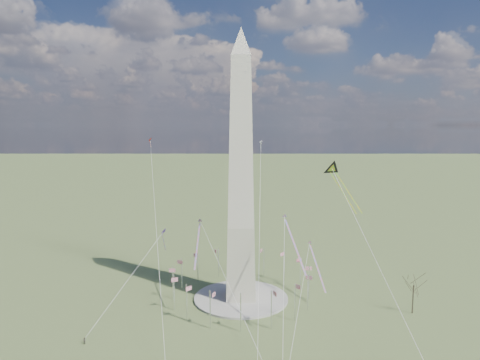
{
  "coord_description": "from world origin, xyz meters",
  "views": [
    {
      "loc": [
        0.58,
        -156.69,
        66.18
      ],
      "look_at": [
        -0.37,
        0.0,
        46.07
      ],
      "focal_mm": 32.0,
      "sensor_mm": 36.0,
      "label": 1
    }
  ],
  "objects_px": {
    "person_west": "(85,341)",
    "kite_delta_black": "(334,171)",
    "tree_near": "(414,283)",
    "washington_monument": "(241,175)"
  },
  "relations": [
    {
      "from": "person_west",
      "to": "kite_delta_black",
      "type": "bearing_deg",
      "value": -124.59
    },
    {
      "from": "washington_monument",
      "to": "tree_near",
      "type": "xyz_separation_m",
      "value": [
        60.83,
        -12.02,
        -36.93
      ]
    },
    {
      "from": "tree_near",
      "to": "kite_delta_black",
      "type": "xyz_separation_m",
      "value": [
        -25.28,
        18.71,
        37.61
      ]
    },
    {
      "from": "tree_near",
      "to": "washington_monument",
      "type": "bearing_deg",
      "value": 168.82
    },
    {
      "from": "person_west",
      "to": "washington_monument",
      "type": "bearing_deg",
      "value": -115.11
    },
    {
      "from": "tree_near",
      "to": "kite_delta_black",
      "type": "distance_m",
      "value": 49.03
    },
    {
      "from": "person_west",
      "to": "kite_delta_black",
      "type": "xyz_separation_m",
      "value": [
        83.16,
        40.77,
        47.65
      ]
    },
    {
      "from": "kite_delta_black",
      "to": "washington_monument",
      "type": "bearing_deg",
      "value": -8.53
    },
    {
      "from": "tree_near",
      "to": "kite_delta_black",
      "type": "bearing_deg",
      "value": 143.49
    },
    {
      "from": "washington_monument",
      "to": "kite_delta_black",
      "type": "height_order",
      "value": "washington_monument"
    }
  ]
}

